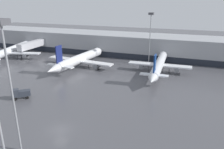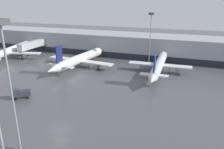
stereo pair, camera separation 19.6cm
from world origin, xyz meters
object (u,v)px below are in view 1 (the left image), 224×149
at_px(parked_jet_0, 160,64).
at_px(parked_jet_3, 8,52).
at_px(service_truck_0, 20,93).
at_px(apron_light_mast_5, 6,53).
at_px(parked_jet_1, 79,59).
at_px(apron_light_mast_4, 151,24).

relative_size(parked_jet_0, parked_jet_3, 0.99).
xyz_separation_m(parked_jet_0, parked_jet_3, (-61.03, -3.78, 0.06)).
xyz_separation_m(service_truck_0, apron_light_mast_5, (14.07, -15.78, 14.73)).
bearing_deg(parked_jet_0, service_truck_0, 136.75).
bearing_deg(parked_jet_3, service_truck_0, -146.40).
distance_m(parked_jet_3, apron_light_mast_5, 65.64).
distance_m(parked_jet_1, apron_light_mast_4, 28.71).
bearing_deg(parked_jet_1, parked_jet_0, -77.26).
distance_m(service_truck_0, apron_light_mast_5, 25.77).
height_order(parked_jet_3, apron_light_mast_5, apron_light_mast_5).
bearing_deg(parked_jet_1, service_truck_0, -174.88).
relative_size(parked_jet_1, apron_light_mast_5, 1.63).
distance_m(parked_jet_0, apron_light_mast_5, 52.45).
height_order(parked_jet_1, service_truck_0, parked_jet_1).
relative_size(apron_light_mast_4, apron_light_mast_5, 0.91).
height_order(parked_jet_0, parked_jet_1, parked_jet_1).
relative_size(parked_jet_0, apron_light_mast_5, 1.83).
height_order(parked_jet_0, service_truck_0, parked_jet_0).
bearing_deg(apron_light_mast_5, parked_jet_1, 106.59).
distance_m(parked_jet_0, apron_light_mast_4, 15.66).
xyz_separation_m(parked_jet_1, apron_light_mast_5, (13.50, -45.31, 13.48)).
distance_m(parked_jet_0, parked_jet_1, 28.54).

